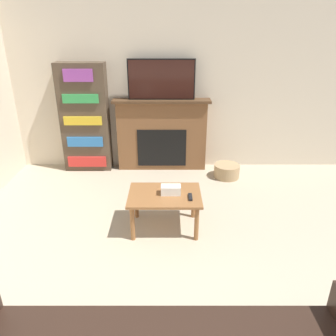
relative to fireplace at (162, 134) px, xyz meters
name	(u,v)px	position (x,y,z in m)	size (l,w,h in m)	color
wall_back	(175,84)	(0.19, 0.14, 0.78)	(6.02, 0.06, 2.70)	beige
fireplace	(162,134)	(0.00, 0.00, 0.00)	(1.51, 0.28, 1.14)	brown
tv	(162,80)	(0.00, -0.02, 0.86)	(1.01, 0.03, 0.60)	black
coffee_table	(165,199)	(0.06, -1.77, -0.19)	(0.82, 0.59, 0.44)	brown
tissue_box	(171,190)	(0.13, -1.76, -0.08)	(0.22, 0.12, 0.10)	white
remote_control	(191,197)	(0.34, -1.86, -0.12)	(0.04, 0.15, 0.02)	black
bookshelf	(86,119)	(-1.20, -0.02, 0.27)	(0.74, 0.29, 1.68)	#4C3D2D
storage_basket	(227,171)	(1.01, -0.38, -0.47)	(0.39, 0.39, 0.20)	tan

